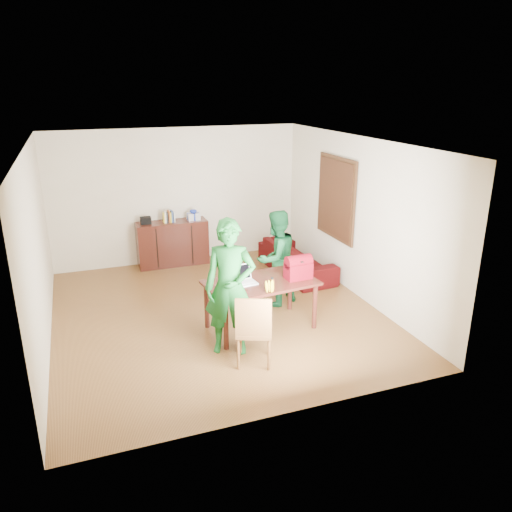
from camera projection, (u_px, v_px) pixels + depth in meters
name	position (u px, v px, depth m)	size (l,w,h in m)	color
room	(213.00, 233.00, 7.72)	(5.20, 5.70, 2.90)	#4B2C12
table	(261.00, 287.00, 7.35)	(1.69, 1.07, 0.75)	black
chair	(254.00, 343.00, 6.52)	(0.59, 0.58, 1.00)	brown
person_near	(230.00, 288.00, 6.62)	(0.68, 0.45, 1.87)	#13561E
person_far	(276.00, 258.00, 8.14)	(0.78, 0.60, 1.60)	#125228
laptop	(244.00, 281.00, 7.22)	(0.37, 0.28, 0.24)	white
bananas	(269.00, 290.00, 6.94)	(0.18, 0.11, 0.07)	gold
bottle	(272.00, 284.00, 6.99)	(0.06, 0.06, 0.19)	#5C3015
red_bag	(298.00, 269.00, 7.39)	(0.39, 0.22, 0.29)	maroon
sofa	(296.00, 259.00, 9.65)	(1.95, 0.76, 0.57)	#3F0812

